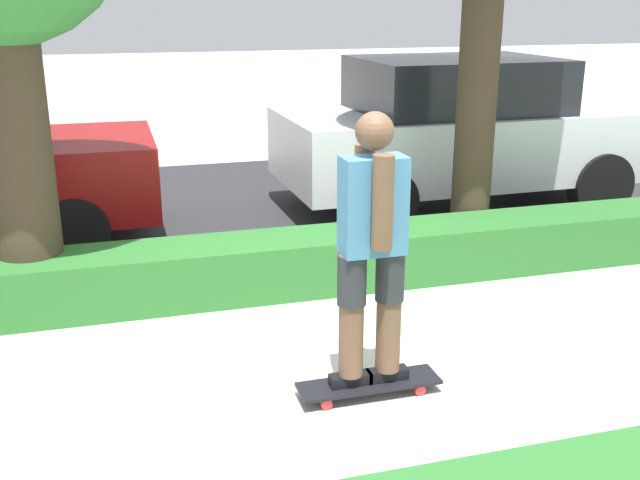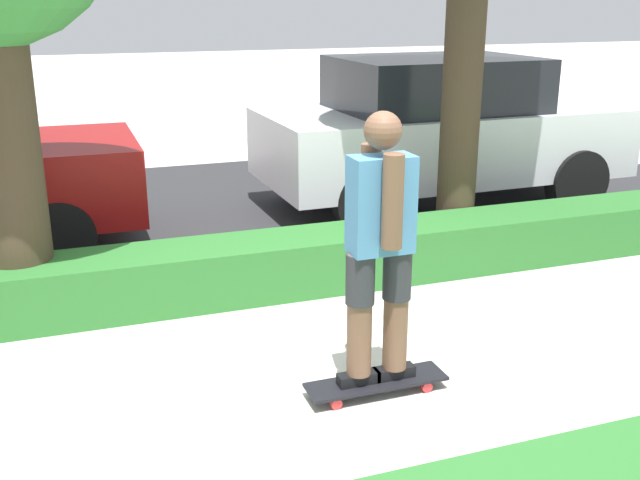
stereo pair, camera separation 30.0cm
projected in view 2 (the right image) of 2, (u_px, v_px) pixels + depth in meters
The scene contains 6 objects.
ground_plane at pixel (345, 379), 4.78m from camera, with size 60.00×60.00×0.00m, color beige.
street_asphalt at pixel (210, 210), 8.54m from camera, with size 12.84×5.00×0.01m.
hedge_row at pixel (274, 265), 6.14m from camera, with size 12.84×0.60×0.46m.
skateboard at pixel (376, 382), 4.60m from camera, with size 0.88×0.24×0.09m.
skater_person at pixel (380, 244), 4.32m from camera, with size 0.49×0.42×1.65m.
parked_car_middle at pixel (440, 130), 8.56m from camera, with size 4.15×1.90×1.69m.
Camera 2 is at (-1.59, -3.97, 2.33)m, focal length 42.00 mm.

